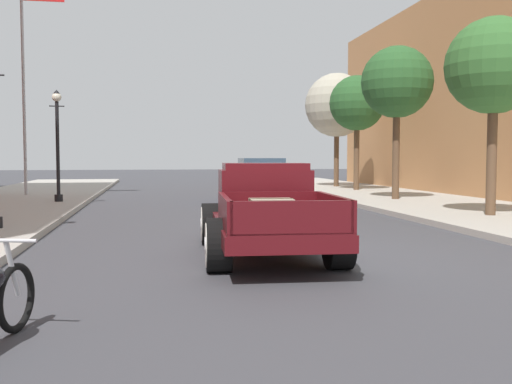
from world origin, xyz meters
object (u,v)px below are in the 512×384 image
street_tree_third (357,104)px  street_tree_farthest (337,105)px  street_tree_nearest (494,67)px  hotrod_truck_maroon (265,210)px  flagpole (29,56)px  street_lamp_far (57,137)px  street_tree_second (397,83)px  car_background_blue (260,181)px

street_tree_third → street_tree_farthest: bearing=88.5°
street_tree_nearest → street_tree_farthest: 15.28m
hotrod_truck_maroon → street_tree_farthest: bearing=68.5°
street_tree_farthest → flagpole: bearing=-163.7°
flagpole → street_lamp_far: bearing=-67.6°
hotrod_truck_maroon → flagpole: flagpole is taller
hotrod_truck_maroon → street_tree_third: bearing=64.8°
street_tree_second → street_tree_nearest: bearing=-89.8°
street_lamp_far → street_tree_farthest: street_tree_farthest is taller
hotrod_truck_maroon → street_tree_nearest: 8.65m
hotrod_truck_maroon → street_tree_second: bearing=55.7°
street_lamp_far → street_tree_nearest: street_tree_nearest is taller
street_lamp_far → street_tree_farthest: size_ratio=0.65×
street_tree_second → street_tree_third: bearing=83.7°
street_tree_farthest → street_tree_third: bearing=-91.5°
car_background_blue → street_tree_farthest: bearing=54.5°
street_tree_third → street_tree_second: bearing=-96.3°
street_lamp_far → car_background_blue: bearing=4.4°
car_background_blue → flagpole: bearing=158.4°
street_lamp_far → street_tree_third: bearing=21.6°
street_lamp_far → hotrod_truck_maroon: bearing=-65.0°
car_background_blue → street_tree_nearest: size_ratio=0.84×
street_tree_second → street_tree_third: (0.65, 5.94, -0.20)m
car_background_blue → street_tree_third: 7.83m
hotrod_truck_maroon → street_tree_third: 18.05m
street_tree_nearest → street_tree_third: size_ratio=0.97×
street_tree_farthest → street_tree_nearest: bearing=-92.7°
car_background_blue → street_lamp_far: 7.44m
flagpole → street_tree_farthest: flagpole is taller
hotrod_truck_maroon → street_tree_farthest: 21.08m
hotrod_truck_maroon → car_background_blue: 11.76m
street_lamp_far → street_tree_second: bearing=-4.3°
street_tree_nearest → street_tree_third: bearing=87.0°
car_background_blue → street_tree_nearest: 9.51m
street_lamp_far → street_tree_third: size_ratio=0.72×
hotrod_truck_maroon → car_background_blue: size_ratio=1.15×
hotrod_truck_maroon → car_background_blue: bearing=79.7°
hotrod_truck_maroon → street_lamp_far: (-5.14, 11.01, 1.63)m
flagpole → street_tree_third: (14.36, 0.95, -1.59)m
flagpole → street_tree_second: (13.71, -4.99, -1.38)m
street_lamp_far → flagpole: flagpole is taller
car_background_blue → street_tree_farthest: (5.53, 7.74, 3.63)m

